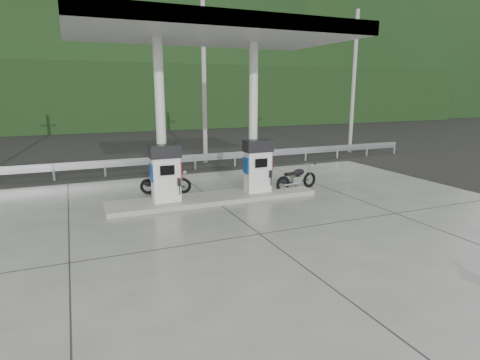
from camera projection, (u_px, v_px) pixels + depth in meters
name	position (u px, v px, depth m)	size (l,w,h in m)	color
ground	(244.00, 223.00, 11.15)	(160.00, 160.00, 0.00)	black
forecourt_apron	(244.00, 223.00, 11.14)	(18.00, 14.00, 0.02)	slate
pump_island	(214.00, 198.00, 13.37)	(7.00, 1.40, 0.15)	gray
gas_pump_left	(166.00, 173.00, 12.55)	(0.95, 0.55, 1.80)	white
gas_pump_right	(258.00, 166.00, 13.77)	(0.95, 0.55, 1.80)	white
canopy_column_left	(161.00, 121.00, 12.56)	(0.30, 0.30, 5.00)	white
canopy_column_right	(253.00, 118.00, 13.78)	(0.30, 0.30, 5.00)	white
canopy_roof	(212.00, 31.00, 12.21)	(8.50, 5.00, 0.40)	silver
guardrail	(174.00, 156.00, 18.17)	(26.00, 0.16, 1.42)	#A2A4AA
road	(158.00, 159.00, 21.47)	(60.00, 7.00, 0.01)	black
utility_pole_b	(204.00, 82.00, 19.56)	(0.22, 0.22, 8.00)	gray
utility_pole_c	(354.00, 83.00, 23.00)	(0.22, 0.22, 8.00)	gray
tree_band	(116.00, 97.00, 37.43)	(80.00, 6.00, 6.00)	black
forested_hills	(97.00, 113.00, 65.04)	(100.00, 40.00, 140.00)	black
motorcycle_left	(166.00, 183.00, 14.18)	(1.67, 0.53, 0.79)	black
motorcycle_right	(297.00, 178.00, 14.77)	(1.75, 0.55, 0.83)	black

